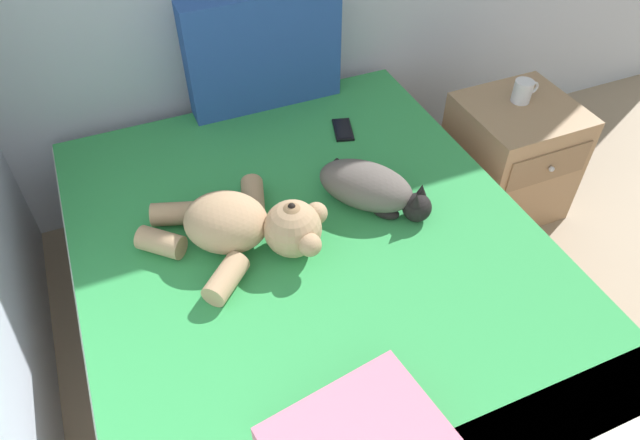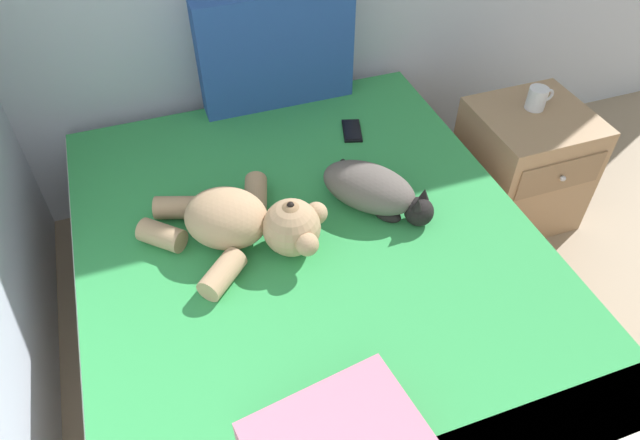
{
  "view_description": "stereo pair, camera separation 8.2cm",
  "coord_description": "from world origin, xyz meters",
  "px_view_note": "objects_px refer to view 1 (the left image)",
  "views": [
    {
      "loc": [
        0.46,
        1.45,
        1.9
      ],
      "look_at": [
        0.98,
        2.68,
        0.59
      ],
      "focal_mm": 32.42,
      "sensor_mm": 36.0,
      "label": 1
    },
    {
      "loc": [
        0.53,
        1.42,
        1.9
      ],
      "look_at": [
        0.98,
        2.68,
        0.59
      ],
      "focal_mm": 32.42,
      "sensor_mm": 36.0,
      "label": 2
    }
  ],
  "objects_px": {
    "teddy_bear": "(245,226)",
    "bed": "(319,305)",
    "cell_phone": "(343,130)",
    "mug": "(523,91)",
    "cat": "(371,188)",
    "nightstand": "(509,158)",
    "patterned_cushion": "(263,51)"
  },
  "relations": [
    {
      "from": "cell_phone",
      "to": "mug",
      "type": "xyz_separation_m",
      "value": [
        0.77,
        -0.13,
        0.06
      ]
    },
    {
      "from": "cell_phone",
      "to": "patterned_cushion",
      "type": "bearing_deg",
      "value": 123.85
    },
    {
      "from": "cell_phone",
      "to": "nightstand",
      "type": "xyz_separation_m",
      "value": [
        0.76,
        -0.17,
        -0.25
      ]
    },
    {
      "from": "teddy_bear",
      "to": "mug",
      "type": "bearing_deg",
      "value": 13.74
    },
    {
      "from": "bed",
      "to": "teddy_bear",
      "type": "relative_size",
      "value": 3.28
    },
    {
      "from": "cell_phone",
      "to": "cat",
      "type": "bearing_deg",
      "value": -102.36
    },
    {
      "from": "mug",
      "to": "teddy_bear",
      "type": "bearing_deg",
      "value": -166.26
    },
    {
      "from": "cat",
      "to": "teddy_bear",
      "type": "xyz_separation_m",
      "value": [
        -0.46,
        -0.02,
        0.01
      ]
    },
    {
      "from": "patterned_cushion",
      "to": "mug",
      "type": "height_order",
      "value": "patterned_cushion"
    },
    {
      "from": "cat",
      "to": "cell_phone",
      "type": "height_order",
      "value": "cat"
    },
    {
      "from": "patterned_cushion",
      "to": "mug",
      "type": "bearing_deg",
      "value": -24.3
    },
    {
      "from": "bed",
      "to": "teddy_bear",
      "type": "distance_m",
      "value": 0.42
    },
    {
      "from": "teddy_bear",
      "to": "cell_phone",
      "type": "xyz_separation_m",
      "value": [
        0.55,
        0.45,
        -0.08
      ]
    },
    {
      "from": "teddy_bear",
      "to": "cat",
      "type": "bearing_deg",
      "value": 2.72
    },
    {
      "from": "teddy_bear",
      "to": "bed",
      "type": "bearing_deg",
      "value": -34.77
    },
    {
      "from": "cat",
      "to": "cell_phone",
      "type": "xyz_separation_m",
      "value": [
        0.09,
        0.43,
        -0.07
      ]
    },
    {
      "from": "patterned_cushion",
      "to": "cat",
      "type": "relative_size",
      "value": 1.5
    },
    {
      "from": "patterned_cushion",
      "to": "nightstand",
      "type": "bearing_deg",
      "value": -26.92
    },
    {
      "from": "bed",
      "to": "cell_phone",
      "type": "height_order",
      "value": "cell_phone"
    },
    {
      "from": "cat",
      "to": "cell_phone",
      "type": "bearing_deg",
      "value": 77.64
    },
    {
      "from": "mug",
      "to": "cell_phone",
      "type": "bearing_deg",
      "value": 170.68
    },
    {
      "from": "cat",
      "to": "nightstand",
      "type": "relative_size",
      "value": 0.79
    },
    {
      "from": "patterned_cushion",
      "to": "nightstand",
      "type": "relative_size",
      "value": 1.18
    },
    {
      "from": "cat",
      "to": "nightstand",
      "type": "bearing_deg",
      "value": 16.68
    },
    {
      "from": "cat",
      "to": "mug",
      "type": "distance_m",
      "value": 0.92
    },
    {
      "from": "patterned_cushion",
      "to": "teddy_bear",
      "type": "distance_m",
      "value": 0.85
    },
    {
      "from": "patterned_cushion",
      "to": "bed",
      "type": "bearing_deg",
      "value": -98.9
    },
    {
      "from": "nightstand",
      "to": "patterned_cushion",
      "type": "bearing_deg",
      "value": 153.08
    },
    {
      "from": "bed",
      "to": "cat",
      "type": "distance_m",
      "value": 0.45
    },
    {
      "from": "cat",
      "to": "nightstand",
      "type": "xyz_separation_m",
      "value": [
        0.85,
        0.25,
        -0.32
      ]
    },
    {
      "from": "patterned_cushion",
      "to": "cat",
      "type": "xyz_separation_m",
      "value": [
        0.12,
        -0.75,
        -0.17
      ]
    },
    {
      "from": "bed",
      "to": "patterned_cushion",
      "type": "distance_m",
      "value": 1.04
    }
  ]
}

